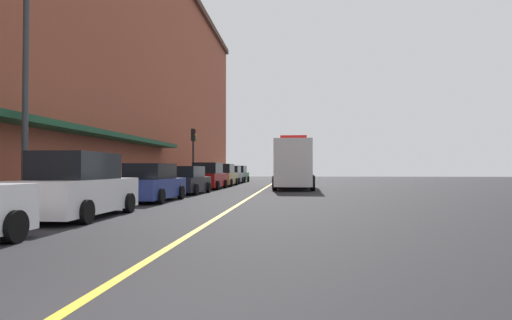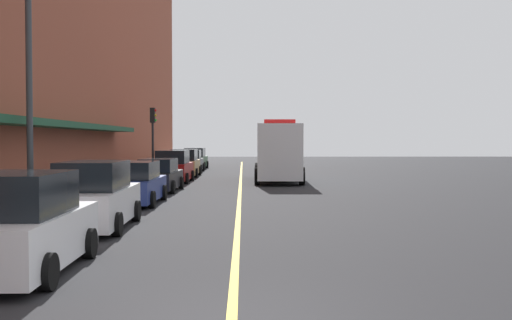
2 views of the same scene
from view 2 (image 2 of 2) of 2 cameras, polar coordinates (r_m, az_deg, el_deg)
name	(u,v)px [view 2 (image 2 of 2)]	position (r m, az deg, el deg)	size (l,w,h in m)	color
ground_plane	(240,185)	(33.17, -1.51, -2.42)	(112.00, 112.00, 0.00)	#232326
sidewalk_left	(128,184)	(33.77, -12.10, -2.26)	(2.40, 70.00, 0.15)	#9E9B93
lane_center_stripe	(240,185)	(33.17, -1.51, -2.41)	(0.16, 70.00, 0.01)	gold
brick_building_left	(23,15)	(34.74, -21.29, 12.74)	(9.28, 64.00, 18.20)	brown
parked_car_0	(20,227)	(12.13, -21.58, -5.94)	(2.10, 4.45, 1.92)	silver
parked_car_1	(95,197)	(17.55, -15.08, -3.47)	(2.05, 4.81, 1.92)	silver
parked_car_2	(136,184)	(23.86, -11.40, -2.26)	(2.00, 4.80, 1.68)	navy
parked_car_3	(159,176)	(29.59, -9.22, -1.51)	(2.08, 4.65, 1.60)	black
parked_car_4	(173,167)	(35.71, -7.90, -0.71)	(2.21, 4.59, 1.90)	maroon
parked_car_5	(185,164)	(41.32, -6.82, -0.36)	(2.03, 4.84, 1.88)	#A5844C
parked_car_6	(190,162)	(46.80, -6.33, -0.16)	(2.07, 4.58, 1.74)	#595B60
parked_car_7	(195,159)	(51.98, -5.82, 0.08)	(2.12, 4.41, 1.81)	#2D5133
box_truck	(278,153)	(36.29, 2.09, 0.70)	(2.97, 8.94, 3.64)	silver
parking_meter_0	(163,161)	(41.75, -8.82, -0.09)	(0.14, 0.18, 1.33)	#4C4C51
parking_meter_1	(149,165)	(35.33, -10.20, -0.46)	(0.14, 0.18, 1.33)	#4C4C51
parking_meter_2	(168,160)	(44.21, -8.39, 0.02)	(0.14, 0.18, 1.33)	#4C4C51
parking_meter_3	(68,186)	(19.75, -17.45, -2.39)	(0.14, 0.18, 1.33)	#4C4C51
parking_meter_4	(105,176)	(24.61, -14.18, -1.52)	(0.14, 0.18, 1.33)	#4C4C51
street_lamp_left	(29,74)	(18.40, -20.82, 7.67)	(0.44, 0.44, 6.94)	#33383D
traffic_light_near	(153,129)	(36.62, -9.80, 2.90)	(0.38, 0.36, 4.30)	#232326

